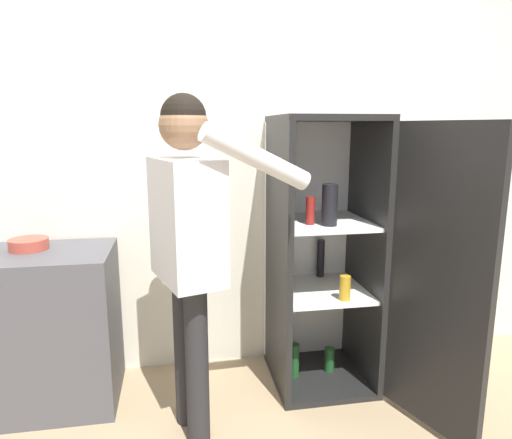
{
  "coord_description": "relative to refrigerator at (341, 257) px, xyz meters",
  "views": [
    {
      "loc": [
        -0.59,
        -1.97,
        1.59
      ],
      "look_at": [
        -0.13,
        0.62,
        1.06
      ],
      "focal_mm": 32.0,
      "sensor_mm": 36.0,
      "label": 1
    }
  ],
  "objects": [
    {
      "name": "counter",
      "position": [
        -1.68,
        0.11,
        -0.37
      ],
      "size": [
        0.69,
        0.56,
        0.91
      ],
      "color": "#4C4C51",
      "rests_on": "ground_plane"
    },
    {
      "name": "bowl",
      "position": [
        -1.79,
        0.18,
        0.12
      ],
      "size": [
        0.21,
        0.21,
        0.06
      ],
      "color": "#B24738",
      "rests_on": "counter"
    },
    {
      "name": "person",
      "position": [
        -0.91,
        -0.3,
        0.28
      ],
      "size": [
        0.79,
        0.58,
        1.75
      ],
      "color": "#262628",
      "rests_on": "ground_plane"
    },
    {
      "name": "wall_back",
      "position": [
        -0.37,
        0.45,
        0.45
      ],
      "size": [
        7.0,
        0.06,
        2.55
      ],
      "color": "silver",
      "rests_on": "ground_plane"
    },
    {
      "name": "refrigerator",
      "position": [
        0.0,
        0.0,
        0.0
      ],
      "size": [
        0.84,
        1.19,
        1.66
      ],
      "color": "black",
      "rests_on": "ground_plane"
    }
  ]
}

